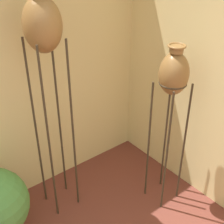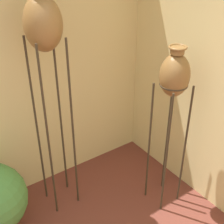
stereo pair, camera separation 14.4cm
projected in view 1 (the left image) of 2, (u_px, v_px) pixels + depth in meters
vase_stand_tall at (43, 32)px, 2.40m from camera, size 0.31×0.31×2.16m
vase_stand_medium at (173, 79)px, 2.70m from camera, size 0.26×0.26×1.69m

